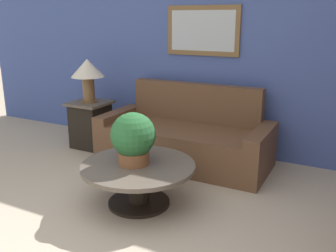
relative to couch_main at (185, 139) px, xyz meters
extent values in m
cube|color=#42569E|center=(0.09, 0.57, 1.00)|extent=(7.96, 0.06, 2.60)
cube|color=brown|center=(-0.02, 0.53, 1.28)|extent=(0.98, 0.03, 0.62)
cube|color=#B2BCC6|center=(-0.02, 0.52, 1.28)|extent=(0.86, 0.01, 0.50)
cube|color=brown|center=(0.00, -0.05, -0.07)|extent=(1.72, 0.89, 0.45)
cube|color=brown|center=(0.00, 0.32, 0.40)|extent=(1.72, 0.16, 0.48)
cube|color=brown|center=(-0.95, -0.05, -0.02)|extent=(0.18, 0.89, 0.55)
cube|color=brown|center=(0.95, -0.05, -0.02)|extent=(0.18, 0.89, 0.55)
cylinder|color=black|center=(0.09, -1.23, -0.28)|extent=(0.59, 0.59, 0.03)
cylinder|color=black|center=(0.09, -1.23, -0.10)|extent=(0.19, 0.19, 0.34)
cylinder|color=brown|center=(0.09, -1.23, 0.09)|extent=(1.08, 1.08, 0.04)
cube|color=black|center=(-1.40, -0.09, 0.00)|extent=(0.43, 0.43, 0.60)
cube|color=brown|center=(-1.40, -0.09, 0.32)|extent=(0.51, 0.51, 0.03)
cylinder|color=brown|center=(-1.40, -0.09, 0.35)|extent=(0.23, 0.23, 0.02)
cylinder|color=brown|center=(-1.40, -0.09, 0.52)|extent=(0.16, 0.16, 0.32)
cone|color=beige|center=(-1.40, -0.09, 0.80)|extent=(0.44, 0.44, 0.24)
cylinder|color=brown|center=(0.04, -1.23, 0.18)|extent=(0.29, 0.29, 0.12)
sphere|color=#235B2D|center=(0.04, -1.23, 0.40)|extent=(0.42, 0.42, 0.42)
camera|label=1|loc=(1.85, -4.00, 1.43)|focal=40.00mm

